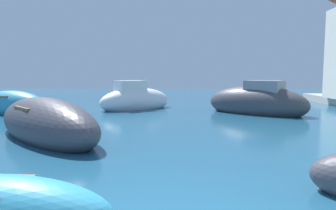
# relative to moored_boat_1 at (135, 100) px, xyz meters

# --- Properties ---
(moored_boat_1) EXTENTS (4.69, 4.49, 2.06)m
(moored_boat_1) POSITION_rel_moored_boat_1_xyz_m (0.00, 0.00, 0.00)
(moored_boat_1) COLOR white
(moored_boat_1) RESTS_ON ground
(moored_boat_2) EXTENTS (5.59, 4.91, 2.15)m
(moored_boat_2) POSITION_rel_moored_boat_1_xyz_m (6.67, -1.74, 0.05)
(moored_boat_2) COLOR #3F3F47
(moored_boat_2) RESTS_ON ground
(moored_boat_3) EXTENTS (5.65, 5.56, 1.69)m
(moored_boat_3) POSITION_rel_moored_boat_1_xyz_m (-1.56, -8.44, -0.05)
(moored_boat_3) COLOR #3F3F47
(moored_boat_3) RESTS_ON ground
(moored_boat_6) EXTENTS (4.65, 2.93, 1.55)m
(moored_boat_6) POSITION_rel_moored_boat_1_xyz_m (-6.14, -2.44, -0.09)
(moored_boat_6) COLOR teal
(moored_boat_6) RESTS_ON ground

